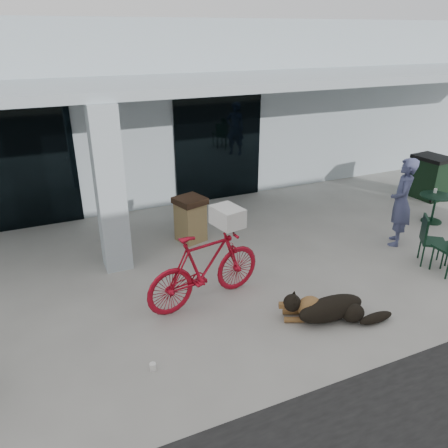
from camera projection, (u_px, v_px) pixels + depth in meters
name	position (u px, v px, depth m)	size (l,w,h in m)	color
ground	(237.00, 310.00, 7.21)	(80.00, 80.00, 0.00)	#A5A49C
building	(120.00, 101.00, 13.40)	(22.00, 7.00, 4.50)	#ACB9C3
storefront_glass_left	(11.00, 173.00, 9.64)	(2.80, 0.06, 2.70)	black
storefront_glass_right	(219.00, 150.00, 11.49)	(2.40, 0.06, 2.70)	black
column	(110.00, 191.00, 7.95)	(0.50, 0.50, 3.12)	#ACB9C3
overhang	(164.00, 85.00, 8.91)	(22.00, 2.80, 0.18)	#ACB9C3
bicycle	(205.00, 267.00, 7.21)	(0.61, 2.15, 1.29)	#AA0D21
laundry_basket	(227.00, 217.00, 7.11)	(0.53, 0.39, 0.31)	white
dog	(331.00, 307.00, 6.90)	(1.35, 0.45, 0.45)	black
cup_near_dog	(153.00, 367.00, 5.91)	(0.09, 0.09, 0.11)	white
cafe_table_far	(434.00, 209.00, 10.40)	(0.73, 0.73, 0.68)	black
cafe_chair_far_a	(433.00, 241.00, 8.46)	(0.44, 0.48, 0.98)	black
person	(401.00, 202.00, 9.10)	(0.69, 0.45, 1.89)	#42486F
cup_on_table	(435.00, 191.00, 10.40)	(0.07, 0.07, 0.10)	white
trash_receptacle	(190.00, 219.00, 9.42)	(0.58, 0.58, 0.99)	olive
wheeled_bin	(429.00, 177.00, 11.85)	(0.72, 0.91, 1.16)	black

